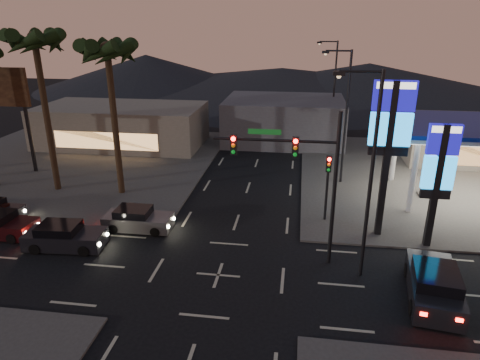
% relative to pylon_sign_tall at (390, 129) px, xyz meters
% --- Properties ---
extents(ground, '(140.00, 140.00, 0.00)m').
position_rel_pylon_sign_tall_xyz_m(ground, '(-8.50, -5.50, -6.39)').
color(ground, black).
rests_on(ground, ground).
extents(corner_lot_ne, '(24.00, 24.00, 0.12)m').
position_rel_pylon_sign_tall_xyz_m(corner_lot_ne, '(7.50, 10.50, -6.33)').
color(corner_lot_ne, '#47443F').
rests_on(corner_lot_ne, ground).
extents(corner_lot_nw, '(24.00, 24.00, 0.12)m').
position_rel_pylon_sign_tall_xyz_m(corner_lot_nw, '(-24.50, 10.50, -6.33)').
color(corner_lot_nw, '#47443F').
rests_on(corner_lot_nw, ground).
extents(convenience_store, '(10.00, 6.00, 4.00)m').
position_rel_pylon_sign_tall_xyz_m(convenience_store, '(9.50, 15.50, -4.39)').
color(convenience_store, '#726B5B').
rests_on(convenience_store, ground).
extents(pylon_sign_tall, '(2.20, 0.35, 9.00)m').
position_rel_pylon_sign_tall_xyz_m(pylon_sign_tall, '(0.00, 0.00, 0.00)').
color(pylon_sign_tall, black).
rests_on(pylon_sign_tall, ground).
extents(pylon_sign_short, '(1.60, 0.35, 7.00)m').
position_rel_pylon_sign_tall_xyz_m(pylon_sign_short, '(2.50, -1.00, -1.74)').
color(pylon_sign_short, black).
rests_on(pylon_sign_short, ground).
extents(traffic_signal_mast, '(6.10, 0.39, 8.00)m').
position_rel_pylon_sign_tall_xyz_m(traffic_signal_mast, '(-4.74, -3.51, -1.17)').
color(traffic_signal_mast, black).
rests_on(traffic_signal_mast, ground).
extents(pedestal_signal, '(0.32, 0.39, 4.30)m').
position_rel_pylon_sign_tall_xyz_m(pedestal_signal, '(-3.00, 1.48, -3.47)').
color(pedestal_signal, black).
rests_on(pedestal_signal, ground).
extents(streetlight_near, '(2.14, 0.25, 10.00)m').
position_rel_pylon_sign_tall_xyz_m(streetlight_near, '(-1.71, -4.50, -0.68)').
color(streetlight_near, black).
rests_on(streetlight_near, ground).
extents(streetlight_mid, '(2.14, 0.25, 10.00)m').
position_rel_pylon_sign_tall_xyz_m(streetlight_mid, '(-1.71, 8.50, -0.68)').
color(streetlight_mid, black).
rests_on(streetlight_mid, ground).
extents(streetlight_far, '(2.14, 0.25, 10.00)m').
position_rel_pylon_sign_tall_xyz_m(streetlight_far, '(-1.71, 22.50, -0.68)').
color(streetlight_far, black).
rests_on(streetlight_far, ground).
extents(palm_a, '(4.41, 4.41, 10.86)m').
position_rel_pylon_sign_tall_xyz_m(palm_a, '(-17.50, 4.00, 3.03)').
color(palm_a, black).
rests_on(palm_a, ground).
extents(palm_b, '(4.41, 4.41, 11.46)m').
position_rel_pylon_sign_tall_xyz_m(palm_b, '(-22.50, 4.00, 3.58)').
color(palm_b, black).
rests_on(palm_b, ground).
extents(building_far_west, '(16.00, 8.00, 4.00)m').
position_rel_pylon_sign_tall_xyz_m(building_far_west, '(-22.50, 16.50, -4.39)').
color(building_far_west, '#726B5B').
rests_on(building_far_west, ground).
extents(building_far_mid, '(12.00, 9.00, 4.40)m').
position_rel_pylon_sign_tall_xyz_m(building_far_mid, '(-6.50, 20.50, -4.19)').
color(building_far_mid, '#4C4C51').
rests_on(building_far_mid, ground).
extents(hill_left, '(40.00, 40.00, 6.00)m').
position_rel_pylon_sign_tall_xyz_m(hill_left, '(-33.50, 54.50, -3.39)').
color(hill_left, black).
rests_on(hill_left, ground).
extents(hill_right, '(50.00, 50.00, 5.00)m').
position_rel_pylon_sign_tall_xyz_m(hill_right, '(6.50, 54.50, -3.89)').
color(hill_right, black).
rests_on(hill_right, ground).
extents(hill_center, '(60.00, 60.00, 4.00)m').
position_rel_pylon_sign_tall_xyz_m(hill_center, '(-8.50, 54.50, -4.39)').
color(hill_center, black).
rests_on(hill_center, ground).
extents(car_lane_a_front, '(4.50, 2.12, 1.43)m').
position_rel_pylon_sign_tall_xyz_m(car_lane_a_front, '(-17.47, -3.98, -5.73)').
color(car_lane_a_front, black).
rests_on(car_lane_a_front, ground).
extents(car_lane_b_front, '(4.19, 1.79, 1.36)m').
position_rel_pylon_sign_tall_xyz_m(car_lane_b_front, '(-14.28, -1.23, -5.76)').
color(car_lane_b_front, '#58585A').
rests_on(car_lane_b_front, ground).
extents(suv_station, '(2.70, 5.10, 1.63)m').
position_rel_pylon_sign_tall_xyz_m(suv_station, '(1.49, -6.01, -5.64)').
color(suv_station, black).
rests_on(suv_station, ground).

